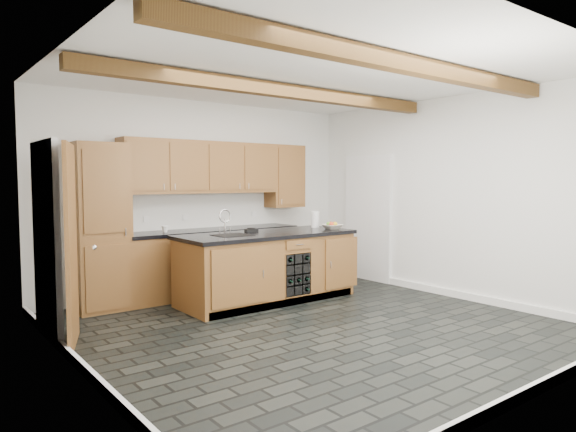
% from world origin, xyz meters
% --- Properties ---
extents(ground, '(5.00, 5.00, 0.00)m').
position_xyz_m(ground, '(0.00, 0.00, 0.00)').
color(ground, black).
rests_on(ground, ground).
extents(room_shell, '(5.01, 5.00, 5.00)m').
position_xyz_m(room_shell, '(-0.09, 0.53, 1.53)').
color(room_shell, white).
rests_on(room_shell, ground).
extents(back_cabinetry, '(3.65, 0.62, 2.20)m').
position_xyz_m(back_cabinetry, '(-0.38, 2.24, 0.98)').
color(back_cabinetry, brown).
rests_on(back_cabinetry, ground).
extents(island, '(2.48, 0.96, 0.93)m').
position_xyz_m(island, '(0.31, 1.28, 0.46)').
color(island, brown).
rests_on(island, ground).
extents(faucet, '(0.45, 0.40, 0.34)m').
position_xyz_m(faucet, '(-0.25, 1.33, 0.96)').
color(faucet, black).
rests_on(faucet, island).
extents(kitchen_scale, '(0.19, 0.13, 0.05)m').
position_xyz_m(kitchen_scale, '(0.19, 1.51, 0.96)').
color(kitchen_scale, black).
rests_on(kitchen_scale, island).
extents(fruit_bowl, '(0.30, 0.30, 0.07)m').
position_xyz_m(fruit_bowl, '(1.33, 1.12, 0.96)').
color(fruit_bowl, beige).
rests_on(fruit_bowl, island).
extents(fruit_cluster, '(0.16, 0.17, 0.07)m').
position_xyz_m(fruit_cluster, '(1.33, 1.12, 1.00)').
color(fruit_cluster, red).
rests_on(fruit_cluster, fruit_bowl).
extents(paper_towel, '(0.12, 0.12, 0.24)m').
position_xyz_m(paper_towel, '(1.30, 1.47, 1.05)').
color(paper_towel, white).
rests_on(paper_towel, island).
extents(mug, '(0.10, 0.10, 0.09)m').
position_xyz_m(mug, '(-0.79, 2.16, 0.97)').
color(mug, white).
rests_on(mug, back_cabinetry).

